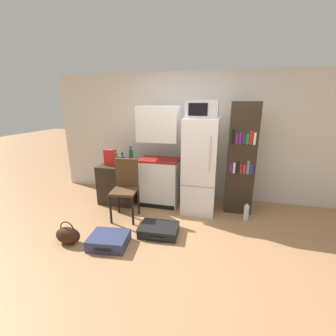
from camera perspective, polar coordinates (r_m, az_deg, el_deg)
name	(u,v)px	position (r m, az deg, el deg)	size (l,w,h in m)	color
ground_plane	(172,251)	(3.16, 1.12, -20.28)	(24.00, 24.00, 0.00)	#A3754C
wall_back	(206,137)	(4.54, 9.60, 7.72)	(6.40, 0.10, 2.46)	beige
side_table	(120,183)	(4.51, -12.13, -3.70)	(0.69, 0.60, 0.75)	#2D2319
kitchen_hutch	(159,161)	(4.15, -2.28, 1.70)	(0.74, 0.47, 1.83)	silver
refrigerator	(200,166)	(3.94, 8.11, 0.44)	(0.57, 0.63, 1.64)	white
microwave	(202,109)	(3.79, 8.69, 14.56)	(0.51, 0.38, 0.28)	#B7B7BC
bookshelf	(241,159)	(4.04, 18.08, 2.14)	(0.46, 0.32, 1.91)	#2D2319
bottle_green_tall	(131,156)	(4.49, -9.34, 3.07)	(0.08, 0.08, 0.31)	#1E6028
bottle_olive_oil	(116,158)	(4.46, -13.10, 2.52)	(0.08, 0.08, 0.27)	#566619
bottle_amber_beer	(130,162)	(4.29, -9.70, 1.54)	(0.06, 0.06, 0.16)	brown
bottle_blue_soda	(123,161)	(4.16, -11.45, 1.69)	(0.09, 0.09, 0.27)	#1E47A3
bottle_clear_short	(123,158)	(4.57, -11.42, 2.54)	(0.06, 0.06, 0.19)	silver
bottle_milk_white	(120,163)	(4.26, -12.10, 1.36)	(0.08, 0.08, 0.16)	white
cereal_box	(109,158)	(4.34, -14.72, 2.55)	(0.19, 0.07, 0.30)	red
chair	(126,184)	(3.80, -10.69, -3.93)	(0.45, 0.45, 1.00)	black
suitcase_large_flat	(159,230)	(3.46, -2.33, -15.43)	(0.58, 0.45, 0.14)	black
suitcase_small_flat	(109,240)	(3.32, -14.78, -17.34)	(0.56, 0.48, 0.15)	navy
handbag	(68,235)	(3.52, -24.07, -15.30)	(0.36, 0.20, 0.33)	#33190F
water_bottle_front	(246,212)	(4.02, 19.26, -10.52)	(0.08, 0.08, 0.32)	silver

